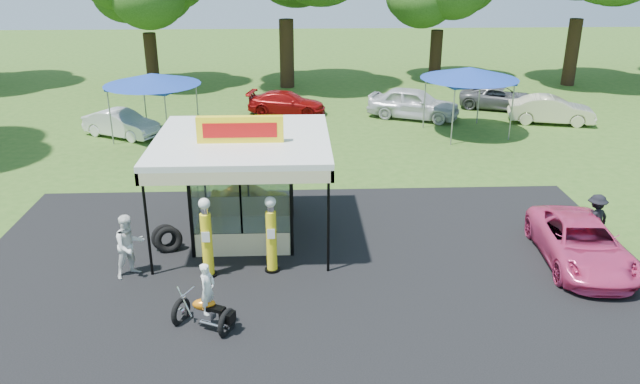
# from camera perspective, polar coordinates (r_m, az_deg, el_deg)

# --- Properties ---
(ground) EXTENTS (120.00, 120.00, 0.00)m
(ground) POSITION_cam_1_polar(r_m,az_deg,el_deg) (16.31, -0.75, -11.51)
(ground) COLOR #2F551A
(ground) RESTS_ON ground
(asphalt_apron) EXTENTS (20.00, 14.00, 0.04)m
(asphalt_apron) POSITION_cam_1_polar(r_m,az_deg,el_deg) (18.00, -0.94, -7.98)
(asphalt_apron) COLOR black
(asphalt_apron) RESTS_ON ground
(gas_station_kiosk) EXTENTS (5.40, 5.40, 4.18)m
(gas_station_kiosk) POSITION_cam_1_polar(r_m,az_deg,el_deg) (20.03, -6.93, 0.60)
(gas_station_kiosk) COLOR white
(gas_station_kiosk) RESTS_ON ground
(gas_pump_left) EXTENTS (0.46, 0.46, 2.44)m
(gas_pump_left) POSITION_cam_1_polar(r_m,az_deg,el_deg) (17.94, -10.31, -4.33)
(gas_pump_left) COLOR black
(gas_pump_left) RESTS_ON ground
(gas_pump_right) EXTENTS (0.44, 0.44, 2.37)m
(gas_pump_right) POSITION_cam_1_polar(r_m,az_deg,el_deg) (17.97, -4.47, -4.08)
(gas_pump_right) COLOR black
(gas_pump_right) RESTS_ON ground
(motorcycle) EXTENTS (1.67, 1.30, 1.90)m
(motorcycle) POSITION_cam_1_polar(r_m,az_deg,el_deg) (15.78, -10.34, -9.96)
(motorcycle) COLOR black
(motorcycle) RESTS_ON ground
(spare_tires) EXTENTS (1.08, 0.81, 0.87)m
(spare_tires) POSITION_cam_1_polar(r_m,az_deg,el_deg) (20.00, -13.83, -4.16)
(spare_tires) COLOR black
(spare_tires) RESTS_ON ground
(kiosk_car) EXTENTS (2.82, 1.13, 0.96)m
(kiosk_car) POSITION_cam_1_polar(r_m,az_deg,el_deg) (22.55, -6.39, -0.48)
(kiosk_car) COLOR yellow
(kiosk_car) RESTS_ON ground
(pink_sedan) EXTENTS (2.62, 4.98, 1.33)m
(pink_sedan) POSITION_cam_1_polar(r_m,az_deg,el_deg) (20.16, 22.75, -4.33)
(pink_sedan) COLOR #D83A74
(pink_sedan) RESTS_ON ground
(spectator_west) EXTENTS (1.17, 1.15, 1.90)m
(spectator_west) POSITION_cam_1_polar(r_m,az_deg,el_deg) (18.62, -17.03, -4.73)
(spectator_west) COLOR white
(spectator_west) RESTS_ON ground
(spectator_east_a) EXTENTS (1.23, 1.02, 1.66)m
(spectator_east_a) POSITION_cam_1_polar(r_m,az_deg,el_deg) (21.63, 23.85, -2.28)
(spectator_east_a) COLOR black
(spectator_east_a) RESTS_ON ground
(bg_car_a) EXTENTS (4.20, 3.14, 1.32)m
(bg_car_a) POSITION_cam_1_polar(r_m,az_deg,el_deg) (32.68, -17.69, 5.97)
(bg_car_a) COLOR silver
(bg_car_a) RESTS_ON ground
(bg_car_b) EXTENTS (4.66, 2.69, 1.27)m
(bg_car_b) POSITION_cam_1_polar(r_m,az_deg,el_deg) (35.57, -3.06, 8.13)
(bg_car_b) COLOR maroon
(bg_car_b) RESTS_ON ground
(bg_car_c) EXTENTS (5.37, 3.86, 1.70)m
(bg_car_c) POSITION_cam_1_polar(r_m,az_deg,el_deg) (34.93, 8.56, 8.04)
(bg_car_c) COLOR silver
(bg_car_c) RESTS_ON ground
(bg_car_d) EXTENTS (5.07, 3.71, 1.28)m
(bg_car_d) POSITION_cam_1_polar(r_m,az_deg,el_deg) (38.17, 16.14, 8.26)
(bg_car_d) COLOR #555658
(bg_car_d) RESTS_ON ground
(bg_car_e) EXTENTS (4.66, 2.53, 1.46)m
(bg_car_e) POSITION_cam_1_polar(r_m,az_deg,el_deg) (35.79, 20.39, 7.05)
(bg_car_e) COLOR beige
(bg_car_e) RESTS_ON ground
(tent_west) EXTENTS (4.62, 4.62, 3.23)m
(tent_west) POSITION_cam_1_polar(r_m,az_deg,el_deg) (31.39, -15.11, 9.89)
(tent_west) COLOR gray
(tent_west) RESTS_ON ground
(tent_east) EXTENTS (4.82, 4.82, 3.37)m
(tent_east) POSITION_cam_1_polar(r_m,az_deg,el_deg) (32.03, 13.52, 10.48)
(tent_east) COLOR gray
(tent_east) RESTS_ON ground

